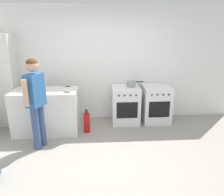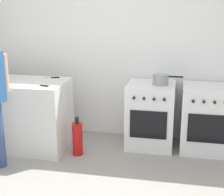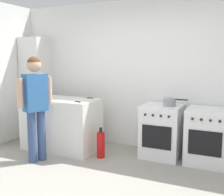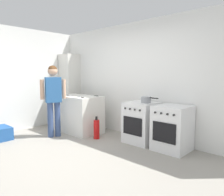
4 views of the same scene
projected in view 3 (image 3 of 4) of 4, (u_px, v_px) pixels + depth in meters
ground_plane at (97, 193)px, 3.35m from camera, size 8.00×8.00×0.00m
back_wall at (149, 75)px, 4.91m from camera, size 6.00×0.10×2.60m
counter_unit at (62, 124)px, 4.93m from camera, size 1.30×0.70×0.90m
oven_left at (162, 131)px, 4.56m from camera, size 0.61×0.62×0.85m
oven_right at (207, 136)px, 4.26m from camera, size 0.62×0.62×0.85m
pot at (170, 102)px, 4.43m from camera, size 0.38×0.20×0.13m
knife_paring at (88, 98)px, 4.92m from camera, size 0.21×0.08×0.01m
knife_bread at (40, 99)px, 4.84m from camera, size 0.35×0.12×0.01m
knife_utility at (50, 99)px, 4.82m from camera, size 0.25×0.06×0.01m
knife_carving at (74, 101)px, 4.56m from camera, size 0.33×0.12×0.01m
person at (35, 100)px, 4.27m from camera, size 0.31×0.53×1.62m
fire_extinguisher at (101, 145)px, 4.53m from camera, size 0.13×0.13×0.50m
larder_cabinet at (36, 88)px, 5.68m from camera, size 0.48×0.44×2.00m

